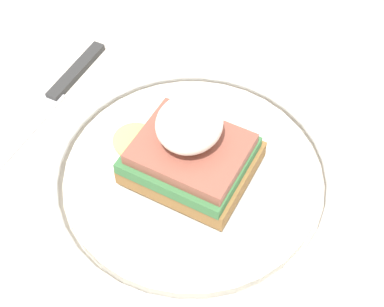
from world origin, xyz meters
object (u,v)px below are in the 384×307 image
object	(u,v)px
knife	(51,100)
plate	(192,174)
fork	(369,266)
sandwich	(190,149)

from	to	relation	value
knife	plate	bearing A→B (deg)	174.33
plate	fork	distance (m)	0.15
fork	plate	bearing A→B (deg)	-3.32
knife	fork	bearing A→B (deg)	175.48
plate	fork	size ratio (longest dim) A/B	1.50
sandwich	plate	bearing A→B (deg)	-129.19
fork	sandwich	bearing A→B (deg)	-2.79
sandwich	fork	size ratio (longest dim) A/B	0.77
sandwich	fork	bearing A→B (deg)	177.21
knife	sandwich	bearing A→B (deg)	173.79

